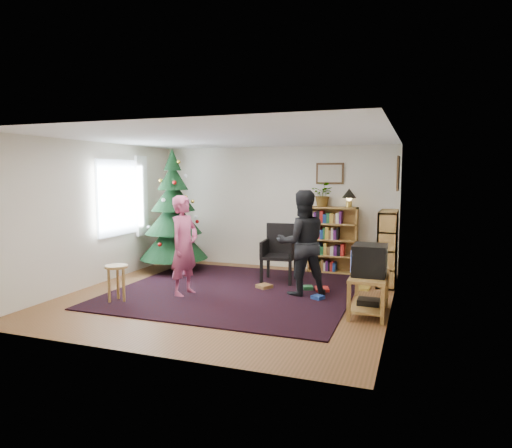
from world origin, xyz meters
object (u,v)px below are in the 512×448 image
(bookshelf_right, at_px, (388,247))
(person_standing, at_px, (184,246))
(stool, at_px, (117,274))
(christmas_tree, at_px, (174,221))
(armchair, at_px, (281,250))
(table_lamp, at_px, (349,195))
(bookshelf_back, at_px, (333,239))
(person_by_chair, at_px, (302,243))
(potted_plant, at_px, (323,194))
(crt_tv, at_px, (370,260))
(picture_back, at_px, (330,174))
(picture_right, at_px, (398,173))
(tv_stand, at_px, (369,291))

(bookshelf_right, distance_m, person_standing, 3.55)
(stool, distance_m, person_standing, 1.11)
(christmas_tree, relative_size, armchair, 2.34)
(armchair, height_order, table_lamp, table_lamp)
(bookshelf_back, relative_size, person_by_chair, 0.77)
(armchair, height_order, stool, armchair)
(person_standing, bearing_deg, christmas_tree, 44.63)
(armchair, relative_size, potted_plant, 2.17)
(crt_tv, height_order, person_standing, person_standing)
(crt_tv, bearing_deg, person_standing, 179.30)
(christmas_tree, xyz_separation_m, crt_tv, (3.98, -1.61, -0.25))
(potted_plant, relative_size, table_lamp, 1.32)
(christmas_tree, xyz_separation_m, person_by_chair, (2.86, -0.93, -0.17))
(stool, bearing_deg, armchair, 47.81)
(bookshelf_back, xyz_separation_m, table_lamp, (0.30, 0.00, 0.88))
(person_standing, bearing_deg, table_lamp, -31.67)
(bookshelf_back, distance_m, bookshelf_right, 1.26)
(picture_back, bearing_deg, picture_right, -28.69)
(picture_right, relative_size, stool, 1.06)
(person_by_chair, bearing_deg, potted_plant, -116.75)
(person_by_chair, bearing_deg, bookshelf_right, -163.29)
(bookshelf_right, relative_size, stool, 2.29)
(picture_right, distance_m, crt_tv, 2.31)
(bookshelf_right, xyz_separation_m, table_lamp, (-0.79, 0.65, 0.88))
(christmas_tree, xyz_separation_m, table_lamp, (3.32, 0.95, 0.53))
(picture_back, distance_m, christmas_tree, 3.25)
(person_by_chair, bearing_deg, armchair, -81.41)
(armchair, bearing_deg, table_lamp, 41.31)
(christmas_tree, relative_size, crt_tv, 4.98)
(armchair, height_order, person_by_chair, person_by_chair)
(christmas_tree, xyz_separation_m, tv_stand, (3.99, -1.61, -0.69))
(bookshelf_right, xyz_separation_m, tv_stand, (-0.12, -1.91, -0.34))
(stool, distance_m, table_lamp, 4.55)
(armchair, bearing_deg, bookshelf_right, 8.86)
(crt_tv, height_order, table_lamp, table_lamp)
(person_by_chair, relative_size, potted_plant, 3.51)
(potted_plant, bearing_deg, crt_tv, -65.53)
(bookshelf_right, relative_size, person_by_chair, 0.77)
(picture_right, height_order, stool, picture_right)
(armchair, xyz_separation_m, stool, (-1.95, -2.15, -0.13))
(bookshelf_back, height_order, potted_plant, potted_plant)
(picture_right, xyz_separation_m, crt_tv, (-0.26, -1.96, -1.19))
(picture_right, bearing_deg, bookshelf_right, -157.68)
(stool, bearing_deg, crt_tv, 10.47)
(stool, relative_size, person_by_chair, 0.34)
(picture_back, distance_m, armchair, 1.95)
(picture_back, xyz_separation_m, picture_right, (1.33, -0.73, 0.00))
(bookshelf_right, height_order, crt_tv, bookshelf_right)
(crt_tv, bearing_deg, potted_plant, 114.47)
(crt_tv, bearing_deg, bookshelf_back, 110.64)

